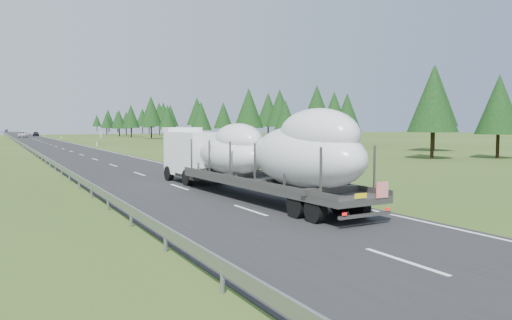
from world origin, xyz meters
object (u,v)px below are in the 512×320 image
distant_car_dark (36,134)px  distant_car_blue (6,131)px  distant_van (23,134)px  boat_truck (253,154)px  highway_sign (101,136)px

distant_car_dark → distant_car_blue: distant_car_dark is taller
distant_van → distant_car_dark: size_ratio=1.28×
boat_truck → highway_sign: bearing=85.4°
distant_van → distant_car_dark: distant_van is taller
distant_van → distant_car_blue: distant_van is taller
distant_car_dark → distant_car_blue: bearing=95.5°
boat_truck → distant_van: (-2.96, 143.67, -1.40)m
distant_van → distant_car_dark: (4.38, 12.76, -0.03)m
highway_sign → distant_car_blue: 216.24m
highway_sign → boat_truck: (-5.46, -68.00, 0.43)m
highway_sign → distant_car_blue: size_ratio=0.65×
highway_sign → distant_car_dark: bearing=92.6°
distant_car_blue → highway_sign: bearing=-87.8°
highway_sign → distant_van: 76.14m
boat_truck → distant_car_dark: bearing=89.5°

